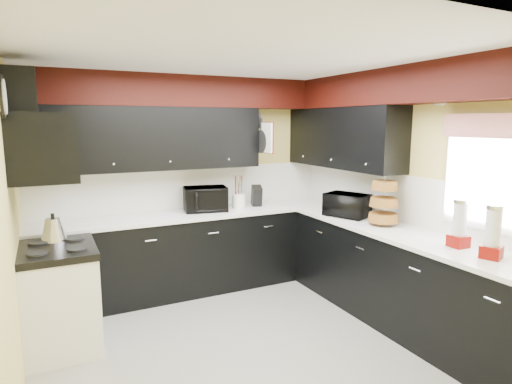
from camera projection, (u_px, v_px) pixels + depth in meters
ground at (252, 346)px, 3.82m from camera, size 3.60×3.60×0.00m
wall_back at (187, 183)px, 5.21m from camera, size 3.60×0.06×2.50m
wall_right at (408, 194)px, 4.41m from camera, size 0.06×3.60×2.50m
wall_left at (7, 233)px, 2.83m from camera, size 0.06×3.60×2.50m
ceiling at (251, 56)px, 3.42m from camera, size 3.60×3.60×0.06m
cab_back at (197, 253)px, 5.07m from camera, size 3.60×0.60×0.90m
cab_right at (404, 282)px, 4.14m from camera, size 0.60×3.00×0.90m
counter_back at (196, 214)px, 5.00m from camera, size 3.62×0.64×0.04m
counter_right at (407, 235)px, 4.06m from camera, size 0.64×3.02×0.04m
splash_back at (188, 188)px, 5.21m from camera, size 3.60×0.02×0.50m
splash_right at (407, 200)px, 4.41m from camera, size 0.02×3.60×0.50m
upper_back at (147, 139)px, 4.75m from camera, size 2.60×0.35×0.70m
upper_right at (342, 138)px, 5.04m from camera, size 0.35×1.80×0.70m
soffit_back at (190, 92)px, 4.88m from camera, size 3.60×0.36×0.35m
soffit_right at (415, 85)px, 4.00m from camera, size 0.36×3.24×0.35m
stove at (61, 301)px, 3.76m from camera, size 0.60×0.75×0.86m
cooktop at (57, 250)px, 3.68m from camera, size 0.62×0.77×0.06m
hood at (42, 147)px, 3.52m from camera, size 0.50×0.78×0.55m
hood_duct at (20, 94)px, 3.39m from camera, size 0.24×0.40×0.40m
window at (491, 174)px, 3.56m from camera, size 0.03×0.86×0.96m
valance at (491, 126)px, 3.47m from camera, size 0.04×0.88×0.20m
pan_top at (257, 121)px, 5.23m from camera, size 0.03×0.22×0.40m
pan_mid at (261, 142)px, 5.15m from camera, size 0.03×0.28×0.46m
pan_low at (252, 143)px, 5.39m from camera, size 0.03×0.24×0.42m
cut_board at (267, 138)px, 5.04m from camera, size 0.03×0.26×0.35m
baskets at (384, 202)px, 4.34m from camera, size 0.27×0.27×0.50m
clock at (2, 97)px, 2.92m from camera, size 0.03×0.30×0.30m
deco_plate at (441, 92)px, 3.93m from camera, size 0.03×0.24×0.24m
toaster_oven at (206, 199)px, 5.06m from camera, size 0.56×0.50×0.29m
microwave at (347, 205)px, 4.76m from camera, size 0.47×0.55×0.26m
utensil_crock at (239, 201)px, 5.24m from camera, size 0.17×0.17×0.17m
knife_block at (257, 196)px, 5.36m from camera, size 0.15×0.19×0.25m
kettle at (54, 229)px, 3.87m from camera, size 0.29×0.29×0.20m
dispenser_a at (459, 225)px, 3.57m from camera, size 0.15×0.15×0.38m
dispenser_b at (493, 234)px, 3.27m from camera, size 0.18×0.18×0.39m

